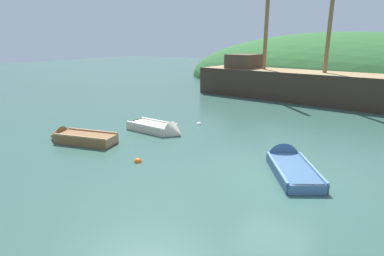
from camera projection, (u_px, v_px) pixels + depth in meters
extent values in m
plane|color=#33564C|center=(280.00, 176.00, 10.59)|extent=(120.00, 120.00, 0.00)
ellipsoid|color=#2D602D|center=(341.00, 80.00, 36.18)|extent=(36.32, 25.66, 10.49)
cube|color=#38281E|center=(288.00, 90.00, 24.33)|extent=(14.40, 5.07, 2.92)
cube|color=#997A51|center=(290.00, 71.00, 23.95)|extent=(13.81, 4.72, 0.10)
cylinder|color=olive|center=(332.00, 5.00, 21.24)|extent=(0.28, 0.28, 8.95)
cylinder|color=olive|center=(267.00, 15.00, 24.11)|extent=(0.30, 0.30, 8.06)
cube|color=#4C3828|center=(244.00, 61.00, 26.13)|extent=(2.45, 2.73, 1.10)
cube|color=#335175|center=(294.00, 173.00, 10.55)|extent=(2.47, 2.99, 0.42)
cone|color=#335175|center=(281.00, 155.00, 12.19)|extent=(1.36, 1.19, 1.18)
cube|color=#4F75A1|center=(307.00, 190.00, 9.26)|extent=(1.02, 0.68, 0.30)
cube|color=#4F75A1|center=(290.00, 164.00, 10.97)|extent=(1.07, 0.74, 0.05)
cube|color=#4F75A1|center=(298.00, 175.00, 10.04)|extent=(1.07, 0.74, 0.05)
cube|color=#4F75A1|center=(312.00, 167.00, 10.47)|extent=(1.45, 2.34, 0.07)
cube|color=#4F75A1|center=(277.00, 166.00, 10.49)|extent=(1.45, 2.34, 0.07)
cube|color=brown|center=(86.00, 140.00, 13.90)|extent=(2.75, 1.61, 0.52)
cone|color=brown|center=(56.00, 137.00, 14.39)|extent=(0.86, 1.11, 0.98)
cube|color=#AE7B4F|center=(111.00, 141.00, 13.50)|extent=(0.33, 0.93, 0.36)
cube|color=#AE7B4F|center=(77.00, 135.00, 13.98)|extent=(0.40, 0.97, 0.05)
cube|color=#AE7B4F|center=(95.00, 137.00, 13.71)|extent=(0.40, 0.97, 0.05)
cube|color=#AE7B4F|center=(92.00, 131.00, 14.26)|extent=(2.48, 0.67, 0.07)
cube|color=#AE7B4F|center=(79.00, 137.00, 13.39)|extent=(2.48, 0.67, 0.07)
cube|color=beige|center=(152.00, 128.00, 15.84)|extent=(2.54, 1.30, 0.47)
cone|color=beige|center=(176.00, 133.00, 14.96)|extent=(0.71, 1.11, 1.06)
cube|color=white|center=(135.00, 123.00, 16.49)|extent=(0.20, 1.01, 0.33)
cube|color=white|center=(158.00, 126.00, 15.55)|extent=(0.26, 1.04, 0.05)
cube|color=white|center=(145.00, 123.00, 16.04)|extent=(0.26, 1.04, 0.05)
cube|color=white|center=(144.00, 125.00, 15.36)|extent=(2.41, 0.26, 0.07)
cube|color=white|center=(159.00, 121.00, 16.17)|extent=(2.41, 0.26, 0.07)
sphere|color=orange|center=(138.00, 162.00, 11.78)|extent=(0.29, 0.29, 0.29)
sphere|color=white|center=(199.00, 125.00, 16.94)|extent=(0.28, 0.28, 0.28)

